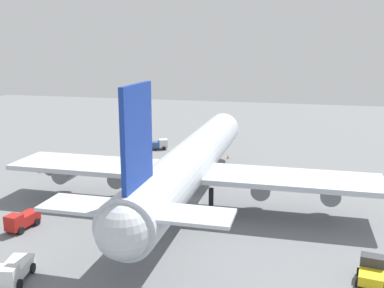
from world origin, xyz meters
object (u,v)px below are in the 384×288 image
Objects in this scene: catering_truck at (371,271)px; cargo_loader at (22,220)px; baggage_tug at (54,164)px; cargo_container_fore at (336,187)px; fuel_truck at (13,271)px; maintenance_van at (158,144)px; safety_cone_nose at (228,157)px; cargo_airplane at (192,162)px.

catering_truck is 41.54m from cargo_loader.
cargo_container_fore is at bearing -90.27° from baggage_tug.
baggage_tug is 40.64m from fuel_truck.
baggage_tug is (28.11, 51.82, 0.08)m from catering_truck.
cargo_container_fore is (27.87, 1.67, -0.22)m from catering_truck.
cargo_loader is at bearing 85.98° from catering_truck.
catering_truck is 0.81× the size of maintenance_van.
cargo_loader reaches higher than maintenance_van.
catering_truck is 1.35× the size of cargo_container_fore.
cargo_container_fore is 4.14× the size of safety_cone_nose.
baggage_tug is 27.25m from cargo_loader.
cargo_loader is 46.21m from safety_cone_nose.
baggage_tug reaches higher than fuel_truck.
maintenance_van is 17.17m from safety_cone_nose.
cargo_airplane is 80.66× the size of safety_cone_nose.
cargo_loader reaches higher than cargo_container_fore.
catering_truck is 0.81× the size of cargo_loader.
cargo_airplane is at bearing 177.59° from safety_cone_nose.
maintenance_van is (30.67, 15.50, -4.95)m from cargo_airplane.
fuel_truck is 57.86m from maintenance_van.
baggage_tug is 1.67× the size of cargo_container_fore.
cargo_airplane is 34.72m from maintenance_van.
maintenance_van is at bearing 3.91° from fuel_truck.
catering_truck is 62.34m from maintenance_van.
safety_cone_nose is at bearing -13.33° from fuel_truck.
maintenance_van is at bearing -3.66° from cargo_loader.
baggage_tug is at bearing 25.17° from fuel_truck.
cargo_loader is at bearing 176.34° from maintenance_van.
catering_truck is 0.73× the size of fuel_truck.
cargo_container_fore is at bearing -129.91° from safety_cone_nose.
baggage_tug is 34.28m from safety_cone_nose.
fuel_truck is at bearing -154.83° from baggage_tug.
cargo_container_fore reaches higher than safety_cone_nose.
cargo_container_fore is (-21.18, -36.81, -0.23)m from maintenance_van.
catering_truck is at bearing -94.02° from cargo_loader.
catering_truck reaches higher than fuel_truck.
catering_truck is at bearing -176.57° from cargo_container_fore.
maintenance_van is (46.14, -2.95, -0.06)m from cargo_loader.
fuel_truck is 54.93m from safety_cone_nose.
safety_cone_nose is (53.44, -12.66, -0.84)m from fuel_truck.
cargo_airplane is 30.82m from baggage_tug.
fuel_truck is at bearing 156.88° from cargo_airplane.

